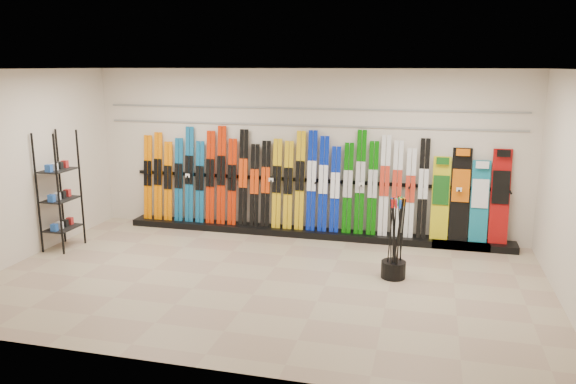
# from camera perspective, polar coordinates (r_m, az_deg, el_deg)

# --- Properties ---
(floor) EXTENTS (8.00, 8.00, 0.00)m
(floor) POSITION_cam_1_polar(r_m,az_deg,el_deg) (8.27, -2.38, -8.92)
(floor) COLOR tan
(floor) RESTS_ON ground
(back_wall) EXTENTS (8.00, 0.00, 8.00)m
(back_wall) POSITION_cam_1_polar(r_m,az_deg,el_deg) (10.22, 1.56, 4.02)
(back_wall) COLOR beige
(back_wall) RESTS_ON floor
(left_wall) EXTENTS (0.00, 5.00, 5.00)m
(left_wall) POSITION_cam_1_polar(r_m,az_deg,el_deg) (9.76, -25.62, 2.35)
(left_wall) COLOR beige
(left_wall) RESTS_ON floor
(ceiling) EXTENTS (8.00, 8.00, 0.00)m
(ceiling) POSITION_cam_1_polar(r_m,az_deg,el_deg) (7.68, -2.59, 12.36)
(ceiling) COLOR silver
(ceiling) RESTS_ON back_wall
(ski_rack_base) EXTENTS (8.00, 0.40, 0.12)m
(ski_rack_base) POSITION_cam_1_polar(r_m,az_deg,el_deg) (10.28, 2.47, -4.17)
(ski_rack_base) COLOR black
(ski_rack_base) RESTS_ON floor
(skis) EXTENTS (5.38, 0.22, 1.84)m
(skis) POSITION_cam_1_polar(r_m,az_deg,el_deg) (10.25, -1.07, 0.96)
(skis) COLOR orange
(skis) RESTS_ON ski_rack_base
(snowboards) EXTENTS (1.26, 0.24, 1.58)m
(snowboards) POSITION_cam_1_polar(r_m,az_deg,el_deg) (9.98, 18.04, -0.53)
(snowboards) COLOR gold
(snowboards) RESTS_ON ski_rack_base
(accessory_rack) EXTENTS (0.40, 0.60, 2.00)m
(accessory_rack) POSITION_cam_1_polar(r_m,az_deg,el_deg) (10.14, -22.19, 0.12)
(accessory_rack) COLOR black
(accessory_rack) RESTS_ON floor
(pole_bin) EXTENTS (0.36, 0.36, 0.25)m
(pole_bin) POSITION_cam_1_polar(r_m,az_deg,el_deg) (8.45, 10.65, -7.74)
(pole_bin) COLOR black
(pole_bin) RESTS_ON floor
(ski_poles) EXTENTS (0.24, 0.34, 1.18)m
(ski_poles) POSITION_cam_1_polar(r_m,az_deg,el_deg) (8.28, 10.88, -4.62)
(ski_poles) COLOR black
(ski_poles) RESTS_ON pole_bin
(slatwall_rail_0) EXTENTS (7.60, 0.02, 0.03)m
(slatwall_rail_0) POSITION_cam_1_polar(r_m,az_deg,el_deg) (10.14, 1.56, 6.79)
(slatwall_rail_0) COLOR gray
(slatwall_rail_0) RESTS_ON back_wall
(slatwall_rail_1) EXTENTS (7.60, 0.02, 0.03)m
(slatwall_rail_1) POSITION_cam_1_polar(r_m,az_deg,el_deg) (10.11, 1.57, 8.48)
(slatwall_rail_1) COLOR gray
(slatwall_rail_1) RESTS_ON back_wall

